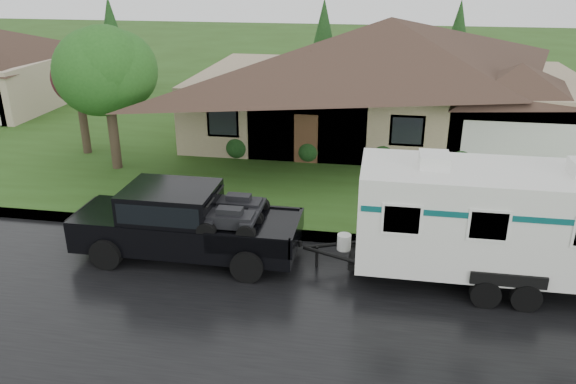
# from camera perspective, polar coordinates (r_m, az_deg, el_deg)

# --- Properties ---
(ground) EXTENTS (140.00, 140.00, 0.00)m
(ground) POSITION_cam_1_polar(r_m,az_deg,el_deg) (15.82, 1.67, -8.37)
(ground) COLOR #2A4B17
(ground) RESTS_ON ground
(road) EXTENTS (140.00, 8.00, 0.01)m
(road) POSITION_cam_1_polar(r_m,az_deg,el_deg) (14.15, 0.49, -12.42)
(road) COLOR black
(road) RESTS_ON ground
(curb) EXTENTS (140.00, 0.50, 0.15)m
(curb) POSITION_cam_1_polar(r_m,az_deg,el_deg) (17.74, 2.71, -4.51)
(curb) COLOR gray
(curb) RESTS_ON ground
(lawn) EXTENTS (140.00, 26.00, 0.15)m
(lawn) POSITION_cam_1_polar(r_m,az_deg,el_deg) (29.64, 5.83, 6.49)
(lawn) COLOR #2A4B17
(lawn) RESTS_ON ground
(house_main) EXTENTS (19.44, 10.80, 6.90)m
(house_main) POSITION_cam_1_polar(r_m,az_deg,el_deg) (27.69, 10.78, 12.57)
(house_main) COLOR #9D866A
(house_main) RESTS_ON lawn
(tree_left_green) EXTENTS (3.53, 3.53, 5.84)m
(tree_left_green) POSITION_cam_1_polar(r_m,az_deg,el_deg) (23.49, -18.01, 11.73)
(tree_left_green) COLOR #382B1E
(tree_left_green) RESTS_ON lawn
(tree_red) EXTENTS (2.95, 2.95, 4.87)m
(tree_red) POSITION_cam_1_polar(r_m,az_deg,el_deg) (26.10, -20.62, 10.85)
(tree_red) COLOR #382B1E
(tree_red) RESTS_ON lawn
(shrub_row) EXTENTS (13.60, 1.00, 1.00)m
(shrub_row) POSITION_cam_1_polar(r_m,az_deg,el_deg) (23.96, 9.63, 3.91)
(shrub_row) COLOR #143814
(shrub_row) RESTS_ON lawn
(pickup_truck) EXTENTS (6.45, 2.45, 2.15)m
(pickup_truck) POSITION_cam_1_polar(r_m,az_deg,el_deg) (16.52, -10.66, -2.86)
(pickup_truck) COLOR black
(pickup_truck) RESTS_ON ground
(travel_trailer) EXTENTS (7.95, 2.79, 3.57)m
(travel_trailer) POSITION_cam_1_polar(r_m,az_deg,el_deg) (15.62, 21.17, -2.58)
(travel_trailer) COLOR white
(travel_trailer) RESTS_ON ground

